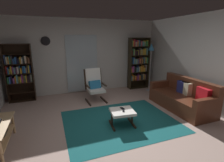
# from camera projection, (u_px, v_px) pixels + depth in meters

# --- Properties ---
(ground_plane) EXTENTS (7.02, 7.02, 0.00)m
(ground_plane) POSITION_uv_depth(u_px,v_px,m) (116.00, 128.00, 3.74)
(ground_plane) COLOR tan
(wall_back) EXTENTS (5.60, 0.06, 2.60)m
(wall_back) POSITION_uv_depth(u_px,v_px,m) (86.00, 56.00, 6.04)
(wall_back) COLOR silver
(wall_back) RESTS_ON ground
(wall_right) EXTENTS (0.06, 6.00, 2.60)m
(wall_right) POSITION_uv_depth(u_px,v_px,m) (213.00, 64.00, 4.33)
(wall_right) COLOR silver
(wall_right) RESTS_ON ground
(glass_door_panel) EXTENTS (1.10, 0.01, 2.00)m
(glass_door_panel) POSITION_uv_depth(u_px,v_px,m) (82.00, 64.00, 5.99)
(glass_door_panel) COLOR silver
(area_rug) EXTENTS (2.60, 2.08, 0.01)m
(area_rug) POSITION_uv_depth(u_px,v_px,m) (120.00, 121.00, 4.03)
(area_rug) COLOR #185D60
(area_rug) RESTS_ON ground
(bookshelf_near_tv) EXTENTS (0.76, 0.30, 1.78)m
(bookshelf_near_tv) POSITION_uv_depth(u_px,v_px,m) (19.00, 72.00, 5.14)
(bookshelf_near_tv) COLOR black
(bookshelf_near_tv) RESTS_ON ground
(bookshelf_near_sofa) EXTENTS (0.79, 0.30, 1.96)m
(bookshelf_near_sofa) POSITION_uv_depth(u_px,v_px,m) (138.00, 61.00, 6.51)
(bookshelf_near_sofa) COLOR black
(bookshelf_near_sofa) RESTS_ON ground
(leather_sofa) EXTENTS (0.81, 1.86, 0.85)m
(leather_sofa) POSITION_uv_depth(u_px,v_px,m) (183.00, 98.00, 4.71)
(leather_sofa) COLOR #592D1C
(leather_sofa) RESTS_ON ground
(lounge_armchair) EXTENTS (0.59, 0.67, 1.02)m
(lounge_armchair) POSITION_uv_depth(u_px,v_px,m) (95.00, 84.00, 5.25)
(lounge_armchair) COLOR black
(lounge_armchair) RESTS_ON ground
(ottoman) EXTENTS (0.57, 0.54, 0.36)m
(ottoman) POSITION_uv_depth(u_px,v_px,m) (122.00, 113.00, 3.78)
(ottoman) COLOR white
(ottoman) RESTS_ON ground
(tv_remote) EXTENTS (0.09, 0.15, 0.02)m
(tv_remote) POSITION_uv_depth(u_px,v_px,m) (123.00, 110.00, 3.75)
(tv_remote) COLOR black
(tv_remote) RESTS_ON ottoman
(cell_phone) EXTENTS (0.08, 0.14, 0.01)m
(cell_phone) POSITION_uv_depth(u_px,v_px,m) (122.00, 108.00, 3.87)
(cell_phone) COLOR black
(cell_phone) RESTS_ON ottoman
(floor_lamp_by_shelf) EXTENTS (0.22, 0.22, 1.77)m
(floor_lamp_by_shelf) POSITION_uv_depth(u_px,v_px,m) (151.00, 52.00, 6.05)
(floor_lamp_by_shelf) COLOR #A5A5AD
(floor_lamp_by_shelf) RESTS_ON ground
(wall_clock) EXTENTS (0.29, 0.03, 0.29)m
(wall_clock) POSITION_uv_depth(u_px,v_px,m) (45.00, 41.00, 5.39)
(wall_clock) COLOR silver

